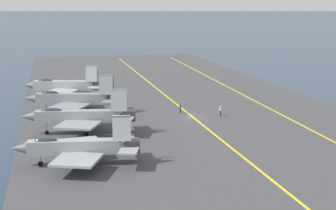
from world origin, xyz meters
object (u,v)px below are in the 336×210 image
object	(u,v)px
parked_jet_fourth	(65,85)
crew_white_vest	(221,110)
parked_jet_second	(81,116)
parked_jet_third	(74,99)
crew_blue_vest	(180,107)
parked_jet_nearest	(79,147)

from	to	relation	value
parked_jet_fourth	crew_white_vest	distance (m)	34.13
parked_jet_second	parked_jet_fourth	distance (m)	30.34
parked_jet_third	crew_blue_vest	distance (m)	18.39
crew_white_vest	crew_blue_vest	bearing A→B (deg)	58.37
parked_jet_second	parked_jet_nearest	bearing A→B (deg)	175.41
parked_jet_third	parked_jet_fourth	world-z (taller)	parked_jet_third
parked_jet_third	parked_jet_fourth	bearing A→B (deg)	3.80
parked_jet_nearest	parked_jet_fourth	distance (m)	44.80
parked_jet_third	parked_jet_fourth	size ratio (longest dim) A/B	1.04
parked_jet_nearest	parked_jet_third	distance (m)	29.60
parked_jet_nearest	crew_blue_vest	distance (m)	31.36
parked_jet_second	parked_jet_third	distance (m)	15.10
parked_jet_nearest	parked_jet_third	world-z (taller)	parked_jet_third
crew_white_vest	crew_blue_vest	world-z (taller)	crew_blue_vest
parked_jet_second	crew_blue_vest	world-z (taller)	parked_jet_second
crew_white_vest	parked_jet_second	bearing A→B (deg)	106.37
parked_jet_second	crew_white_vest	xyz separation A→B (m)	(6.93, -23.59, -1.75)
parked_jet_second	crew_white_vest	world-z (taller)	parked_jet_second
parked_jet_second	crew_white_vest	distance (m)	24.65
parked_jet_nearest	crew_blue_vest	size ratio (longest dim) A/B	8.47
parked_jet_third	crew_white_vest	bearing A→B (deg)	-108.94
parked_jet_third	parked_jet_fourth	distance (m)	15.25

